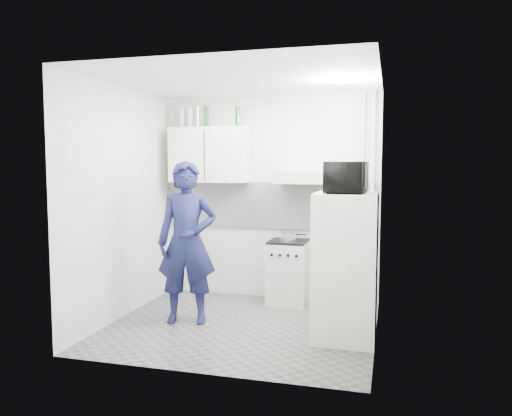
# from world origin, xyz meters

# --- Properties ---
(floor) EXTENTS (2.80, 2.80, 0.00)m
(floor) POSITION_xyz_m (0.00, 0.00, 0.00)
(floor) COLOR #5A5A56
(floor) RESTS_ON ground
(ceiling) EXTENTS (2.80, 2.80, 0.00)m
(ceiling) POSITION_xyz_m (0.00, 0.00, 2.60)
(ceiling) COLOR white
(ceiling) RESTS_ON wall_back
(wall_back) EXTENTS (2.80, 0.00, 2.80)m
(wall_back) POSITION_xyz_m (0.00, 1.25, 1.30)
(wall_back) COLOR beige
(wall_back) RESTS_ON floor
(wall_left) EXTENTS (0.00, 2.60, 2.60)m
(wall_left) POSITION_xyz_m (-1.40, 0.00, 1.30)
(wall_left) COLOR beige
(wall_left) RESTS_ON floor
(wall_right) EXTENTS (0.00, 2.60, 2.60)m
(wall_right) POSITION_xyz_m (1.40, 0.00, 1.30)
(wall_right) COLOR beige
(wall_right) RESTS_ON floor
(person) EXTENTS (0.72, 0.56, 1.77)m
(person) POSITION_xyz_m (-0.61, -0.00, 0.88)
(person) COLOR #161940
(person) RESTS_ON floor
(stove) EXTENTS (0.48, 0.48, 0.76)m
(stove) POSITION_xyz_m (0.30, 1.00, 0.38)
(stove) COLOR beige
(stove) RESTS_ON floor
(fridge) EXTENTS (0.61, 0.61, 1.46)m
(fridge) POSITION_xyz_m (1.10, -0.11, 0.73)
(fridge) COLOR white
(fridge) RESTS_ON floor
(stove_top) EXTENTS (0.46, 0.46, 0.03)m
(stove_top) POSITION_xyz_m (0.30, 1.00, 0.78)
(stove_top) COLOR black
(stove_top) RESTS_ON stove
(saucepan) EXTENTS (0.19, 0.19, 0.10)m
(saucepan) POSITION_xyz_m (0.31, 0.97, 0.84)
(saucepan) COLOR silver
(saucepan) RESTS_ON stove_top
(microwave) EXTENTS (0.56, 0.39, 0.30)m
(microwave) POSITION_xyz_m (1.10, -0.11, 1.61)
(microwave) COLOR black
(microwave) RESTS_ON fridge
(bottle_a) EXTENTS (0.06, 0.06, 0.27)m
(bottle_a) POSITION_xyz_m (-1.13, 1.07, 2.34)
(bottle_a) COLOR #B2B7BC
(bottle_a) RESTS_ON upper_cabinet
(bottle_b) EXTENTS (0.06, 0.06, 0.25)m
(bottle_b) POSITION_xyz_m (-1.01, 1.07, 2.32)
(bottle_b) COLOR #B2B7BC
(bottle_b) RESTS_ON upper_cabinet
(bottle_c) EXTENTS (0.06, 0.06, 0.26)m
(bottle_c) POSITION_xyz_m (-0.91, 1.07, 2.33)
(bottle_c) COLOR silver
(bottle_c) RESTS_ON upper_cabinet
(bottle_d) EXTENTS (0.06, 0.06, 0.27)m
(bottle_d) POSITION_xyz_m (-0.79, 1.07, 2.34)
(bottle_d) COLOR #144C1E
(bottle_d) RESTS_ON upper_cabinet
(bottle_e) EXTENTS (0.06, 0.06, 0.26)m
(bottle_e) POSITION_xyz_m (-0.37, 1.07, 2.33)
(bottle_e) COLOR #144C1E
(bottle_e) RESTS_ON upper_cabinet
(upper_cabinet) EXTENTS (1.00, 0.35, 0.70)m
(upper_cabinet) POSITION_xyz_m (-0.75, 1.07, 1.85)
(upper_cabinet) COLOR white
(upper_cabinet) RESTS_ON wall_back
(range_hood) EXTENTS (0.60, 0.50, 0.14)m
(range_hood) POSITION_xyz_m (0.45, 1.00, 1.57)
(range_hood) COLOR beige
(range_hood) RESTS_ON wall_back
(backsplash) EXTENTS (2.74, 0.03, 0.60)m
(backsplash) POSITION_xyz_m (0.00, 1.24, 1.20)
(backsplash) COLOR white
(backsplash) RESTS_ON wall_back
(pipe_a) EXTENTS (0.05, 0.05, 2.60)m
(pipe_a) POSITION_xyz_m (1.30, 1.17, 1.30)
(pipe_a) COLOR beige
(pipe_a) RESTS_ON floor
(pipe_b) EXTENTS (0.04, 0.04, 2.60)m
(pipe_b) POSITION_xyz_m (1.18, 1.17, 1.30)
(pipe_b) COLOR beige
(pipe_b) RESTS_ON floor
(ceiling_spot_fixture) EXTENTS (0.10, 0.10, 0.02)m
(ceiling_spot_fixture) POSITION_xyz_m (1.00, 0.20, 2.57)
(ceiling_spot_fixture) COLOR white
(ceiling_spot_fixture) RESTS_ON ceiling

